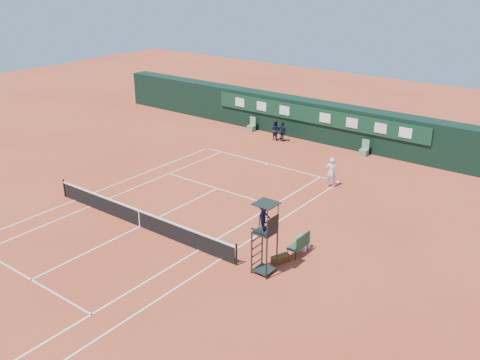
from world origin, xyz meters
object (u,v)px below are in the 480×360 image
(tennis_net, at_px, (139,218))
(umpire_chair, at_px, (265,223))
(cooler, at_px, (303,242))
(player, at_px, (331,172))
(player_bench, at_px, (300,243))

(tennis_net, bearing_deg, umpire_chair, 1.96)
(tennis_net, relative_size, cooler, 20.00)
(tennis_net, bearing_deg, player, 63.80)
(umpire_chair, height_order, cooler, umpire_chair)
(umpire_chair, distance_m, player_bench, 3.02)
(tennis_net, height_order, umpire_chair, umpire_chair)
(umpire_chair, bearing_deg, tennis_net, -178.04)
(cooler, bearing_deg, tennis_net, -158.26)
(umpire_chair, bearing_deg, cooler, 85.16)
(umpire_chair, xyz_separation_m, cooler, (0.25, 2.92, -2.13))
(player, bearing_deg, tennis_net, 34.45)
(player, bearing_deg, player_bench, 79.54)
(cooler, bearing_deg, umpire_chair, -94.84)
(cooler, bearing_deg, player_bench, -70.55)
(tennis_net, xyz_separation_m, player_bench, (8.20, 2.60, 0.09))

